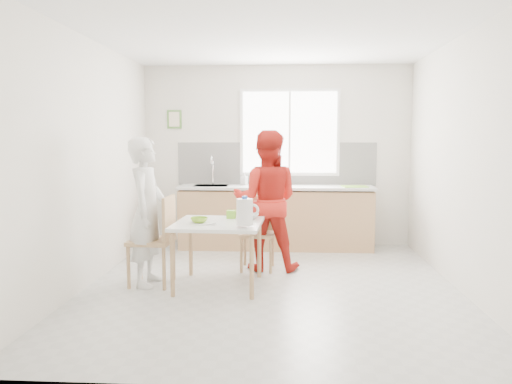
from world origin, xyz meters
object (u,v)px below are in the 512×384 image
dining_table (218,229)px  bowl_white (249,216)px  chair_left (158,236)px  chair_far (258,229)px  wine_bottle_a (279,175)px  person_white (147,212)px  wine_bottle_b (267,175)px  person_red (266,201)px  bowl_green (199,220)px  milk_jug (245,212)px

dining_table → bowl_white: bearing=37.6°
chair_left → chair_far: size_ratio=1.10×
chair_far → wine_bottle_a: bearing=81.8°
bowl_white → wine_bottle_a: size_ratio=0.71×
person_white → wine_bottle_b: 2.39m
person_white → wine_bottle_a: (1.40, 2.05, 0.27)m
chair_left → person_red: bearing=124.7°
chair_far → wine_bottle_b: (0.05, 1.26, 0.58)m
bowl_green → milk_jug: 0.59m
chair_left → person_white: bearing=-90.0°
milk_jug → wine_bottle_a: 2.40m
person_white → bowl_white: 1.12m
wine_bottle_a → dining_table: bearing=-106.5°
bowl_green → bowl_white: bearing=28.8°
bowl_green → wine_bottle_a: bearing=69.0°
person_red → wine_bottle_b: bearing=-85.6°
chair_left → wine_bottle_a: (1.29, 2.06, 0.54)m
chair_left → person_white: size_ratio=0.61×
person_red → bowl_green: bearing=51.7°
chair_left → person_white: person_white is taller
person_white → person_red: 1.47m
chair_left → bowl_green: chair_left is taller
bowl_green → dining_table: bearing=11.9°
bowl_white → milk_jug: 0.55m
chair_far → person_red: bearing=-18.3°
dining_table → wine_bottle_a: (0.61, 2.08, 0.44)m
dining_table → milk_jug: bearing=-42.9°
bowl_white → bowl_green: bearing=-151.2°
chair_far → person_white: person_white is taller
chair_left → milk_jug: milk_jug is taller
person_red → milk_jug: (-0.17, -1.06, 0.02)m
dining_table → chair_far: size_ratio=1.07×
person_white → dining_table: bearing=-90.0°
person_red → wine_bottle_a: bearing=-93.4°
dining_table → chair_left: size_ratio=0.97×
chair_left → bowl_white: (0.98, 0.21, 0.20)m
chair_left → bowl_green: 0.52m
chair_left → wine_bottle_b: (1.11, 2.04, 0.53)m
dining_table → chair_left: bearing=177.8°
bowl_green → bowl_white: size_ratio=0.81×
person_white → bowl_green: bearing=-94.9°
chair_left → dining_table: bearing=90.0°
person_red → bowl_white: size_ratio=7.52×
chair_left → person_red: person_red is taller
person_white → bowl_white: size_ratio=7.15×
wine_bottle_b → wine_bottle_a: bearing=6.1°
chair_far → bowl_green: 1.06m
chair_left → person_red: 1.41m
dining_table → wine_bottle_b: (0.43, 2.06, 0.43)m
bowl_green → person_red: bearing=49.6°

